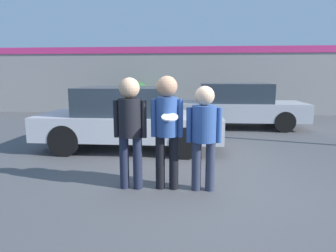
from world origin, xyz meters
TOP-DOWN VIEW (x-y plane):
  - ground_plane at (0.00, 0.00)m, footprint 56.00×56.00m
  - storefront_building at (0.00, 9.38)m, footprint 24.00×0.22m
  - person_left at (-0.93, -0.19)m, footprint 0.53×0.36m
  - person_middle_with_frisbee at (-0.35, -0.15)m, footprint 0.51×0.54m
  - person_right at (0.23, -0.17)m, footprint 0.55×0.38m
  - parked_car_near at (-1.50, 2.47)m, footprint 4.44×1.89m
  - parked_car_far at (1.56, 5.76)m, footprint 4.51×1.81m
  - shrub at (-2.54, 8.41)m, footprint 1.56×1.56m

SIDE VIEW (x-z plane):
  - ground_plane at x=0.00m, z-range 0.00..0.00m
  - parked_car_far at x=1.56m, z-range 0.00..1.53m
  - parked_car_near at x=-1.50m, z-range 0.01..1.54m
  - shrub at x=-2.54m, z-range 0.00..1.56m
  - person_right at x=0.23m, z-range 0.17..1.83m
  - person_left at x=-0.93m, z-range 0.19..1.99m
  - person_middle_with_frisbee at x=-0.35m, z-range 0.19..2.01m
  - storefront_building at x=0.00m, z-range 0.03..3.13m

